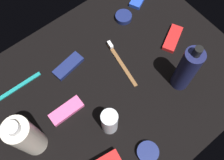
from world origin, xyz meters
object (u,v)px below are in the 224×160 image
at_px(lotion_bottle, 187,69).
at_px(bodywash_bottle, 26,137).
at_px(snack_bar_navy, 68,66).
at_px(toothbrush_brown, 120,61).
at_px(toothbrush_teal, 11,91).
at_px(cream_tin_left, 123,17).
at_px(deodorant_stick, 110,122).
at_px(snack_bar_red, 172,38).
at_px(snack_bar_pink, 66,111).
at_px(cream_tin_right, 148,152).

xyz_separation_m(lotion_bottle, bodywash_bottle, (-0.45, 0.12, -0.00)).
height_order(bodywash_bottle, snack_bar_navy, bodywash_bottle).
relative_size(bodywash_bottle, toothbrush_brown, 1.10).
xyz_separation_m(toothbrush_teal, snack_bar_navy, (0.19, -0.04, 0.00)).
relative_size(bodywash_bottle, snack_bar_navy, 1.90).
bearing_deg(cream_tin_left, deodorant_stick, -135.63).
bearing_deg(toothbrush_teal, bodywash_bottle, -98.20).
bearing_deg(snack_bar_red, snack_bar_navy, 131.23).
bearing_deg(toothbrush_teal, lotion_bottle, -35.30).
bearing_deg(bodywash_bottle, deodorant_stick, -25.66).
xyz_separation_m(deodorant_stick, snack_bar_pink, (-0.07, 0.12, -0.05)).
relative_size(lotion_bottle, toothbrush_teal, 1.14).
bearing_deg(bodywash_bottle, lotion_bottle, -14.78).
height_order(deodorant_stick, snack_bar_navy, deodorant_stick).
height_order(bodywash_bottle, toothbrush_teal, bodywash_bottle).
bearing_deg(cream_tin_right, bodywash_bottle, 136.56).
distance_m(deodorant_stick, snack_bar_red, 0.37).
bearing_deg(deodorant_stick, snack_bar_red, 16.27).
bearing_deg(deodorant_stick, toothbrush_teal, 121.32).
xyz_separation_m(toothbrush_brown, cream_tin_right, (-0.12, -0.27, 0.00)).
bearing_deg(toothbrush_teal, toothbrush_brown, -21.41).
xyz_separation_m(deodorant_stick, toothbrush_teal, (-0.17, 0.28, -0.05)).
bearing_deg(lotion_bottle, toothbrush_brown, 119.75).
relative_size(bodywash_bottle, snack_bar_red, 1.90).
relative_size(deodorant_stick, snack_bar_pink, 1.01).
distance_m(snack_bar_navy, cream_tin_left, 0.27).
height_order(toothbrush_brown, snack_bar_navy, toothbrush_brown).
bearing_deg(snack_bar_pink, bodywash_bottle, -168.75).
relative_size(lotion_bottle, toothbrush_brown, 1.14).
bearing_deg(snack_bar_navy, toothbrush_teal, 158.96).
bearing_deg(cream_tin_left, snack_bar_pink, -155.98).
height_order(snack_bar_red, cream_tin_right, cream_tin_right).
distance_m(toothbrush_teal, cream_tin_right, 0.45).
bearing_deg(bodywash_bottle, toothbrush_teal, 81.80).
height_order(bodywash_bottle, toothbrush_brown, bodywash_bottle).
distance_m(snack_bar_navy, cream_tin_right, 0.36).
xyz_separation_m(lotion_bottle, cream_tin_left, (0.02, 0.30, -0.08)).
bearing_deg(deodorant_stick, snack_bar_navy, 85.76).
distance_m(toothbrush_teal, snack_bar_red, 0.55).
distance_m(deodorant_stick, cream_tin_right, 0.14).
xyz_separation_m(toothbrush_brown, toothbrush_teal, (-0.33, 0.13, 0.00)).
bearing_deg(snack_bar_navy, cream_tin_left, -0.86).
bearing_deg(snack_bar_navy, bodywash_bottle, -154.91).
bearing_deg(deodorant_stick, cream_tin_right, -73.98).
bearing_deg(cream_tin_left, toothbrush_brown, -133.67).
distance_m(snack_bar_navy, snack_bar_pink, 0.15).
height_order(snack_bar_pink, cream_tin_left, cream_tin_left).
xyz_separation_m(toothbrush_brown, cream_tin_left, (0.12, 0.13, 0.00)).
height_order(lotion_bottle, cream_tin_right, lotion_bottle).
bearing_deg(snack_bar_navy, snack_bar_red, -30.54).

